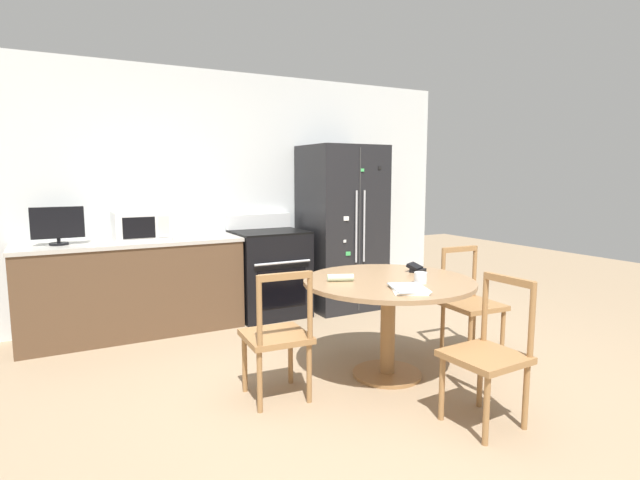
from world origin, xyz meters
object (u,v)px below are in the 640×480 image
at_px(countertop_tv, 58,224).
at_px(dining_chair_left, 277,337).
at_px(oven_range, 269,272).
at_px(candle_glass, 421,278).
at_px(dining_chair_right, 471,304).
at_px(dining_chair_near, 488,355).
at_px(refrigerator, 342,227).
at_px(wallet, 416,269).
at_px(microwave, 141,226).

distance_m(countertop_tv, dining_chair_left, 2.40).
bearing_deg(oven_range, candle_glass, -83.03).
distance_m(countertop_tv, dining_chair_right, 3.65).
bearing_deg(countertop_tv, dining_chair_near, -52.18).
relative_size(refrigerator, wallet, 10.99).
relative_size(dining_chair_right, wallet, 5.40).
bearing_deg(dining_chair_left, microwave, 109.53).
distance_m(oven_range, microwave, 1.42).
xyz_separation_m(refrigerator, dining_chair_near, (-0.63, -2.79, -0.48)).
distance_m(refrigerator, dining_chair_near, 2.90).
relative_size(refrigerator, microwave, 3.78).
distance_m(microwave, wallet, 2.60).
bearing_deg(dining_chair_near, wallet, -17.55).
bearing_deg(dining_chair_right, candle_glass, 22.39).
height_order(oven_range, microwave, microwave).
relative_size(dining_chair_right, dining_chair_left, 1.00).
relative_size(oven_range, countertop_tv, 2.53).
height_order(refrigerator, candle_glass, refrigerator).
height_order(oven_range, dining_chair_near, oven_range).
bearing_deg(oven_range, microwave, 178.46).
xyz_separation_m(refrigerator, wallet, (-0.37, -1.77, -0.15)).
xyz_separation_m(dining_chair_right, wallet, (-0.53, 0.08, 0.34)).
relative_size(countertop_tv, dining_chair_right, 0.47).
height_order(microwave, dining_chair_right, microwave).
relative_size(dining_chair_near, wallet, 5.40).
xyz_separation_m(oven_range, countertop_tv, (-1.99, 0.03, 0.61)).
height_order(countertop_tv, dining_chair_right, countertop_tv).
height_order(microwave, countertop_tv, countertop_tv).
height_order(dining_chair_near, wallet, dining_chair_near).
xyz_separation_m(oven_range, microwave, (-1.30, 0.03, 0.57)).
relative_size(dining_chair_near, dining_chair_right, 1.00).
bearing_deg(wallet, candle_glass, -125.20).
bearing_deg(dining_chair_right, dining_chair_near, 53.30).
distance_m(refrigerator, dining_chair_left, 2.52).
height_order(countertop_tv, candle_glass, countertop_tv).
xyz_separation_m(dining_chair_near, dining_chair_left, (-0.99, 0.92, 0.00)).
relative_size(microwave, dining_chair_near, 0.54).
xyz_separation_m(dining_chair_left, candle_glass, (1.01, -0.25, 0.34)).
relative_size(microwave, dining_chair_right, 0.54).
bearing_deg(dining_chair_near, countertop_tv, 35.05).
bearing_deg(refrigerator, dining_chair_right, -85.01).
height_order(dining_chair_right, dining_chair_left, same).
distance_m(countertop_tv, wallet, 3.13).
xyz_separation_m(microwave, dining_chair_left, (0.55, -1.96, -0.60)).
bearing_deg(countertop_tv, dining_chair_left, -57.53).
bearing_deg(candle_glass, wallet, 54.80).
bearing_deg(wallet, dining_chair_near, -104.79).
xyz_separation_m(microwave, candle_glass, (1.56, -2.20, -0.26)).
distance_m(dining_chair_left, candle_glass, 1.10).
distance_m(refrigerator, oven_range, 0.98).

